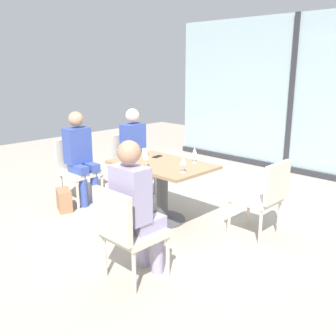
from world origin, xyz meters
The scene contains 18 objects.
ground_plane centered at (0.00, 0.00, 0.00)m, with size 12.00×12.00×0.00m, color #A89E8E.
window_wall_backdrop centered at (0.00, 3.20, 1.21)m, with size 4.92×0.10×2.70m.
dining_table_main centered at (0.00, 0.00, 0.53)m, with size 1.19×0.79×0.73m.
chair_far_left centered at (-1.11, 0.46, 0.50)m, with size 0.50×0.46×0.87m.
chair_side_end centered at (-1.37, -0.31, 0.50)m, with size 0.50×0.46×0.87m.
chair_front_right centered at (0.74, -1.17, 0.50)m, with size 0.46×0.50×0.87m.
chair_far_right centered at (1.11, 0.46, 0.50)m, with size 0.50×0.46×0.87m.
person_far_left centered at (-1.00, 0.46, 0.70)m, with size 0.39×0.34×1.26m.
person_side_end centered at (-1.27, -0.31, 0.70)m, with size 0.39×0.34×1.26m.
person_front_right centered at (0.74, -1.06, 0.70)m, with size 0.34×0.39×1.26m.
wine_glass_0 centered at (-0.48, -0.04, 0.86)m, with size 0.07×0.07×0.18m.
wine_glass_1 centered at (0.45, -0.13, 0.86)m, with size 0.07×0.07×0.18m.
wine_glass_2 centered at (0.26, 0.29, 0.86)m, with size 0.07×0.07×0.18m.
wine_glass_3 centered at (-0.01, -0.25, 0.86)m, with size 0.07×0.07×0.18m.
coffee_cup centered at (-0.44, 0.13, 0.78)m, with size 0.08×0.08×0.09m, color white.
cell_phone_on_table centered at (-0.27, 0.19, 0.73)m, with size 0.07×0.14×0.01m, color black.
handbag_0 centered at (-0.88, 0.01, 0.14)m, with size 0.30×0.16×0.28m, color beige.
handbag_1 centered at (-1.17, -0.66, 0.14)m, with size 0.30×0.16×0.28m, color #A3704C.
Camera 1 is at (3.08, -3.09, 1.85)m, focal length 40.55 mm.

